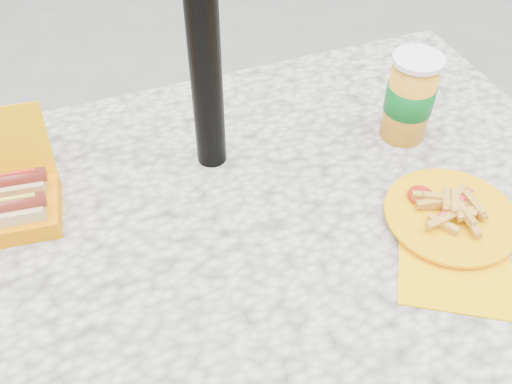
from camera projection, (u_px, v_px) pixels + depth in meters
name	position (u px, v px, depth m)	size (l,w,h in m)	color
picnic_table	(245.00, 265.00, 0.96)	(1.20, 0.80, 0.75)	beige
fries_plate	(450.00, 218.00, 0.88)	(0.26, 0.29, 0.04)	#FBB600
soda_cup	(410.00, 98.00, 0.98)	(0.09, 0.09, 0.16)	orange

